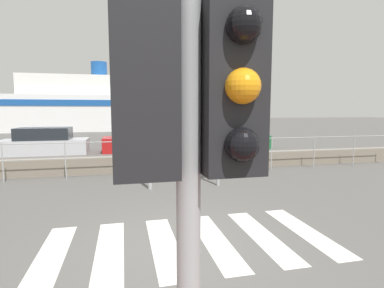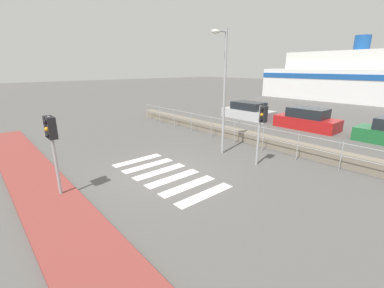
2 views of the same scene
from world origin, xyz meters
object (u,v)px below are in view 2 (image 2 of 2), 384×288
Objects in this scene: parked_car_red at (307,120)px; parked_car_silver at (248,111)px; traffic_light_near at (52,135)px; streetlamp at (222,80)px; traffic_light_far at (262,122)px; ferry_boat at (382,81)px.

parked_car_silver is at bearing 180.00° from parked_car_red.
traffic_light_near is 0.47× the size of streetlamp.
ferry_boat is (-2.70, 28.80, 0.67)m from traffic_light_far.
streetlamp is 1.34× the size of parked_car_silver.
parked_car_red is (-1.94, 8.52, -1.31)m from traffic_light_far.
ferry_boat reaches higher than parked_car_red.
streetlamp is 1.40× the size of parked_car_red.
streetlamp is at bearing -176.73° from traffic_light_far.
traffic_light_near is 0.09× the size of ferry_boat.
streetlamp is (0.48, 7.28, 1.46)m from traffic_light_near.
traffic_light_near is at bearing -109.75° from traffic_light_far.
parked_car_silver is (-4.27, -20.29, -2.01)m from ferry_boat.
parked_car_red is (0.24, 8.64, -2.99)m from streetlamp.
traffic_light_near reaches higher than parked_car_silver.
traffic_light_near is at bearing -92.59° from parked_car_red.
streetlamp is (-2.18, -0.12, 1.68)m from traffic_light_far.
traffic_light_near is at bearing -89.93° from ferry_boat.
parked_car_silver is (-4.31, 15.92, -1.55)m from traffic_light_near.
traffic_light_near reaches higher than parked_car_red.
parked_car_silver is at bearing -101.87° from ferry_boat.
ferry_boat is at bearing 95.36° from traffic_light_far.
ferry_boat reaches higher than streetlamp.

